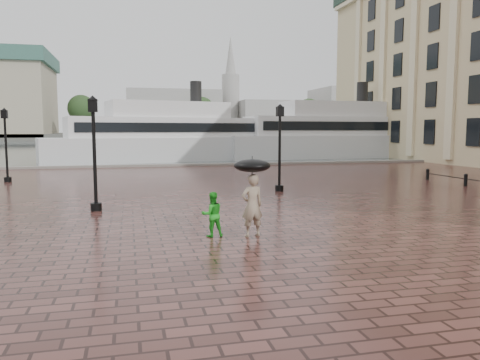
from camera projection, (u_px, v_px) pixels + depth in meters
The scene contains 12 objects.
ground at pixel (348, 275), 10.40m from camera, with size 300.00×300.00×0.00m, color #391D1A.
harbour_water at pixel (151, 145), 99.37m from camera, with size 240.00×240.00×0.00m, color #40494E.
quay_edge at pixel (183, 166), 41.35m from camera, with size 80.00×0.60×0.30m, color slate.
far_shore at pixel (142, 136), 165.03m from camera, with size 300.00×60.00×2.00m, color #4C4C47.
distant_skyline at pixel (281, 112), 165.56m from camera, with size 102.50×22.00×33.00m.
far_trees at pixel (143, 109), 142.85m from camera, with size 188.00×8.00×13.50m.
street_lamps at pixel (122, 147), 23.83m from camera, with size 15.44×12.44×4.40m.
adult_pedestrian at pixel (252, 205), 14.05m from camera, with size 0.69×0.46×1.90m, color gray.
child_pedestrian at pixel (212, 214), 14.07m from camera, with size 0.66×0.51×1.36m, color green.
ferry_near at pixel (169, 137), 48.41m from camera, with size 25.92×11.32×8.27m.
ferry_far at pixel (337, 135), 54.29m from camera, with size 26.93×7.97×8.72m.
umbrella at pixel (252, 166), 13.92m from camera, with size 1.10×1.10×1.20m.
Camera 1 is at (-4.69, -9.28, 3.22)m, focal length 35.00 mm.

